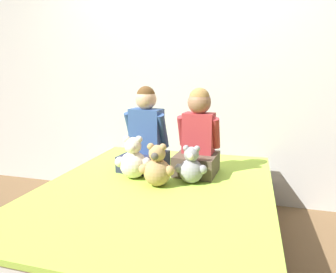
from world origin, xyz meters
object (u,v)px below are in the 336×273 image
child_on_right (198,138)px  bed (157,221)px  teddy_bear_between_children (157,168)px  teddy_bear_held_by_left_child (133,160)px  child_on_left (145,135)px  teddy_bear_held_by_right_child (191,167)px

child_on_right → bed: bearing=-115.4°
teddy_bear_between_children → teddy_bear_held_by_left_child: bearing=148.9°
teddy_bear_held_by_left_child → teddy_bear_between_children: 0.23m
teddy_bear_held_by_left_child → teddy_bear_between_children: bearing=-38.4°
child_on_left → teddy_bear_held_by_right_child: (0.41, -0.23, -0.15)m
child_on_left → child_on_right: 0.41m
teddy_bear_held_by_right_child → child_on_left: bearing=145.7°
bed → teddy_bear_between_children: teddy_bear_between_children is taller
child_on_right → teddy_bear_held_by_right_child: bearing=-86.2°
child_on_right → teddy_bear_held_by_left_child: child_on_right is taller
bed → child_on_left: bearing=119.2°
teddy_bear_held_by_left_child → teddy_bear_held_by_right_child: bearing=-10.8°
teddy_bear_held_by_left_child → teddy_bear_between_children: teddy_bear_held_by_left_child is taller
child_on_right → teddy_bear_held_by_left_child: (-0.42, -0.24, -0.14)m
child_on_left → teddy_bear_between_children: (0.20, -0.35, -0.14)m
teddy_bear_held_by_left_child → teddy_bear_between_children: size_ratio=1.06×
child_on_left → teddy_bear_held_by_left_child: child_on_left is taller
child_on_right → teddy_bear_held_by_left_child: size_ratio=2.06×
child_on_right → teddy_bear_held_by_right_child: 0.28m
teddy_bear_held_by_left_child → child_on_left: bearing=76.4°
child_on_left → child_on_right: bearing=6.7°
child_on_left → child_on_right: (0.41, -0.00, 0.01)m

